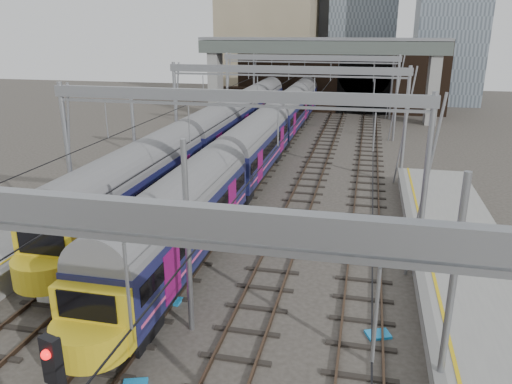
# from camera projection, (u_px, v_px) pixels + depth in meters

# --- Properties ---
(ground) EXTENTS (160.00, 160.00, 0.00)m
(ground) POSITION_uv_depth(u_px,v_px,m) (171.00, 363.00, 16.19)
(ground) COLOR #38332D
(ground) RESTS_ON ground
(tracks) EXTENTS (14.40, 80.00, 0.22)m
(tracks) POSITION_uv_depth(u_px,v_px,m) (265.00, 208.00, 30.07)
(tracks) COLOR #4C3828
(tracks) RESTS_ON ground
(overhead_line) EXTENTS (16.80, 80.00, 8.00)m
(overhead_line) POSITION_uv_depth(u_px,v_px,m) (284.00, 86.00, 34.02)
(overhead_line) COLOR gray
(overhead_line) RESTS_ON ground
(retaining_wall) EXTENTS (28.00, 2.75, 9.00)m
(retaining_wall) POSITION_uv_depth(u_px,v_px,m) (335.00, 78.00, 62.63)
(retaining_wall) COLOR black
(retaining_wall) RESTS_ON ground
(overbridge) EXTENTS (28.00, 3.00, 9.25)m
(overbridge) POSITION_uv_depth(u_px,v_px,m) (320.00, 56.00, 56.50)
(overbridge) COLOR gray
(overbridge) RESTS_ON ground
(train_main) EXTENTS (2.56, 59.36, 4.49)m
(train_main) POSITION_uv_depth(u_px,v_px,m) (274.00, 127.00, 42.22)
(train_main) COLOR black
(train_main) RESTS_ON ground
(train_second) EXTENTS (2.66, 46.16, 4.62)m
(train_second) POSITION_uv_depth(u_px,v_px,m) (218.00, 131.00, 40.25)
(train_second) COLOR black
(train_second) RESTS_ON ground
(relay_cabinet) EXTENTS (0.58, 0.48, 1.14)m
(relay_cabinet) POSITION_uv_depth(u_px,v_px,m) (46.00, 289.00, 19.66)
(relay_cabinet) COLOR silver
(relay_cabinet) RESTS_ON ground
(equip_cover_b) EXTENTS (0.85, 0.61, 0.10)m
(equip_cover_b) POSITION_uv_depth(u_px,v_px,m) (171.00, 301.00, 19.80)
(equip_cover_b) COLOR #1B87D1
(equip_cover_b) RESTS_ON ground
(equip_cover_c) EXTENTS (0.99, 0.86, 0.10)m
(equip_cover_c) POSITION_uv_depth(u_px,v_px,m) (378.00, 334.00, 17.63)
(equip_cover_c) COLOR #1B87D1
(equip_cover_c) RESTS_ON ground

